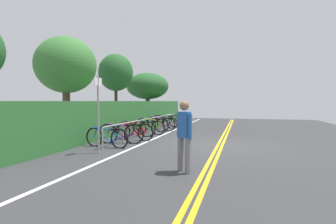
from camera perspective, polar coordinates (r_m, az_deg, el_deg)
name	(u,v)px	position (r m, az deg, el deg)	size (l,w,h in m)	color
ground_plane	(220,146)	(9.85, 11.15, -7.16)	(30.32, 13.84, 0.05)	#353538
centre_line_yellow_inner	(222,145)	(9.84, 11.62, -7.02)	(27.28, 0.10, 0.00)	gold
centre_line_yellow_outer	(218,145)	(9.86, 10.68, -7.00)	(27.28, 0.10, 0.00)	gold
bike_lane_stripe_white	(147,142)	(10.45, -4.63, -6.44)	(27.28, 0.12, 0.00)	white
bike_rack	(150,121)	(13.23, -3.89, -2.05)	(9.46, 0.05, 0.76)	#9EA0A5
bicycle_0	(107,137)	(9.45, -13.06, -5.37)	(0.46, 1.74, 0.72)	black
bicycle_1	(121,134)	(10.17, -10.11, -4.61)	(0.50, 1.75, 0.79)	black
bicycle_2	(134,132)	(10.98, -7.34, -4.21)	(0.46, 1.77, 0.74)	black
bicycle_3	(137,129)	(11.94, -6.72, -3.64)	(0.64, 1.61, 0.75)	black
bicycle_4	(149,127)	(12.78, -4.17, -3.30)	(0.46, 1.67, 0.73)	black
bicycle_5	(152,125)	(13.78, -3.45, -2.82)	(0.53, 1.74, 0.76)	black
bicycle_6	(161,124)	(14.48, -1.60, -2.52)	(0.61, 1.79, 0.78)	black
bicycle_7	(163,123)	(15.52, -0.98, -2.37)	(0.62, 1.62, 0.68)	black
bicycle_8	(166,121)	(16.44, -0.33, -1.93)	(0.55, 1.83, 0.78)	black
bicycle_9	(173,120)	(17.19, 1.19, -1.79)	(0.60, 1.71, 0.76)	black
pedestrian	(184,132)	(5.93, 3.53, -4.23)	(0.35, 0.39, 1.61)	slate
sign_post_near	(98,107)	(8.34, -14.81, 1.04)	(0.36, 0.06, 2.37)	gray
hedge_backdrop	(129,115)	(15.27, -8.33, -0.66)	(18.41, 1.37, 1.60)	#2D6B30
tree_mid	(66,66)	(13.74, -21.14, 9.32)	(2.87, 2.87, 4.67)	brown
tree_far_right	(116,73)	(18.10, -11.18, 8.27)	(2.28, 2.28, 4.72)	#473323
tree_extra	(148,86)	(21.85, -4.43, 5.53)	(3.44, 3.44, 3.90)	brown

